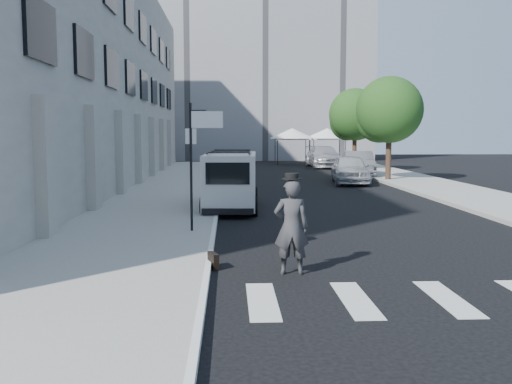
{
  "coord_description": "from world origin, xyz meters",
  "views": [
    {
      "loc": [
        -1.55,
        -12.43,
        2.87
      ],
      "look_at": [
        -0.86,
        2.39,
        1.3
      ],
      "focal_mm": 40.0,
      "sensor_mm": 36.0,
      "label": 1
    }
  ],
  "objects": [
    {
      "name": "parked_car_c",
      "position": [
        6.11,
        33.52,
        0.86
      ],
      "size": [
        2.54,
        5.99,
        1.72
      ],
      "primitive_type": "imported",
      "rotation": [
        0.0,
        0.0,
        0.02
      ],
      "color": "#A2A3AA",
      "rests_on": "ground"
    },
    {
      "name": "businessman",
      "position": [
        -0.31,
        -1.17,
        0.96
      ],
      "size": [
        0.73,
        0.5,
        1.93
      ],
      "primitive_type": "imported",
      "rotation": [
        0.0,
        0.0,
        3.08
      ],
      "color": "#313133",
      "rests_on": "ground"
    },
    {
      "name": "briefcase",
      "position": [
        -1.9,
        -0.65,
        0.17
      ],
      "size": [
        0.26,
        0.45,
        0.34
      ],
      "primitive_type": "cube",
      "rotation": [
        0.0,
        0.0,
        0.34
      ],
      "color": "black",
      "rests_on": "ground"
    },
    {
      "name": "suitcase",
      "position": [
        0.1,
        2.21,
        0.29
      ],
      "size": [
        0.35,
        0.45,
        1.11
      ],
      "rotation": [
        0.0,
        0.0,
        0.29
      ],
      "color": "black",
      "rests_on": "ground"
    },
    {
      "name": "tent_left",
      "position": [
        4.0,
        38.0,
        2.71
      ],
      "size": [
        4.0,
        4.0,
        3.2
      ],
      "color": "black",
      "rests_on": "ground"
    },
    {
      "name": "sign_pole",
      "position": [
        -2.36,
        3.2,
        2.65
      ],
      "size": [
        1.03,
        0.07,
        3.5
      ],
      "color": "black",
      "rests_on": "sidewalk_left"
    },
    {
      "name": "cargo_van",
      "position": [
        -1.49,
        8.63,
        1.09
      ],
      "size": [
        2.14,
        5.55,
        2.08
      ],
      "rotation": [
        0.0,
        0.0,
        -0.05
      ],
      "color": "beige",
      "rests_on": "ground"
    },
    {
      "name": "parked_car_a",
      "position": [
        5.13,
        18.82,
        0.81
      ],
      "size": [
        2.41,
        4.92,
        1.62
      ],
      "primitive_type": "imported",
      "rotation": [
        0.0,
        0.0,
        -0.11
      ],
      "color": "#B5B7BD",
      "rests_on": "ground"
    },
    {
      "name": "sidewalk_right",
      "position": [
        9.0,
        20.0,
        0.07
      ],
      "size": [
        4.0,
        56.0,
        0.15
      ],
      "primitive_type": "cube",
      "color": "gray",
      "rests_on": "ground"
    },
    {
      "name": "building_far",
      "position": [
        2.0,
        50.0,
        12.5
      ],
      "size": [
        22.0,
        12.0,
        25.0
      ],
      "primitive_type": "cube",
      "color": "slate",
      "rests_on": "ground"
    },
    {
      "name": "building_left",
      "position": [
        -11.5,
        18.0,
        6.0
      ],
      "size": [
        10.0,
        44.0,
        12.0
      ],
      "primitive_type": "cube",
      "color": "gray",
      "rests_on": "ground"
    },
    {
      "name": "parked_car_b",
      "position": [
        6.71,
        23.66,
        0.82
      ],
      "size": [
        2.34,
        5.15,
        1.64
      ],
      "primitive_type": "imported",
      "rotation": [
        0.0,
        0.0,
        -0.13
      ],
      "color": "slate",
      "rests_on": "ground"
    },
    {
      "name": "ground",
      "position": [
        0.0,
        0.0,
        0.0
      ],
      "size": [
        120.0,
        120.0,
        0.0
      ],
      "primitive_type": "plane",
      "color": "black",
      "rests_on": "ground"
    },
    {
      "name": "tree_near",
      "position": [
        7.5,
        20.15,
        3.97
      ],
      "size": [
        3.8,
        3.83,
        6.03
      ],
      "color": "black",
      "rests_on": "ground"
    },
    {
      "name": "tent_right",
      "position": [
        7.2,
        38.5,
        2.71
      ],
      "size": [
        4.0,
        4.0,
        3.2
      ],
      "color": "black",
      "rests_on": "ground"
    },
    {
      "name": "sidewalk_left",
      "position": [
        -4.25,
        16.0,
        0.07
      ],
      "size": [
        4.5,
        48.0,
        0.15
      ],
      "primitive_type": "cube",
      "color": "gray",
      "rests_on": "ground"
    },
    {
      "name": "tree_far",
      "position": [
        7.5,
        29.15,
        3.97
      ],
      "size": [
        3.8,
        3.83,
        6.03
      ],
      "color": "black",
      "rests_on": "ground"
    }
  ]
}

